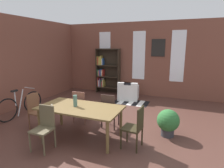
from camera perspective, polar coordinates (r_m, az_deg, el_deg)
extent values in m
plane|color=#523229|center=(5.10, -4.00, -14.14)|extent=(10.54, 10.54, 0.00)
cube|color=brown|center=(8.49, 8.19, 7.46)|extent=(7.94, 0.12, 3.20)
cube|color=white|center=(8.94, -2.13, 8.81)|extent=(0.55, 0.02, 2.08)
cube|color=white|center=(8.41, 8.11, 8.51)|extent=(0.55, 0.02, 2.08)
cube|color=white|center=(8.17, 19.29, 7.88)|extent=(0.55, 0.02, 2.08)
cube|color=brown|center=(4.60, -9.65, -7.10)|extent=(1.99, 1.03, 0.04)
cylinder|color=brown|center=(4.95, -21.12, -11.13)|extent=(0.07, 0.07, 0.73)
cylinder|color=brown|center=(4.03, -1.38, -15.75)|extent=(0.07, 0.07, 0.73)
cylinder|color=brown|center=(5.54, -15.22, -8.28)|extent=(0.07, 0.07, 0.73)
cylinder|color=brown|center=(4.73, 2.70, -11.41)|extent=(0.07, 0.07, 0.73)
cylinder|color=#4C7266|center=(4.62, -11.10, -5.02)|extent=(0.10, 0.10, 0.28)
cylinder|color=silver|center=(4.82, -17.83, -6.13)|extent=(0.04, 0.04, 0.04)
cube|color=brown|center=(5.46, -21.30, -8.02)|extent=(0.43, 0.43, 0.04)
cube|color=brown|center=(5.52, -22.82, -5.21)|extent=(0.05, 0.38, 0.50)
cylinder|color=brown|center=(5.31, -21.19, -11.32)|extent=(0.04, 0.04, 0.43)
cylinder|color=brown|center=(5.54, -18.45, -10.14)|extent=(0.04, 0.04, 0.43)
cylinder|color=brown|center=(5.56, -23.78, -10.46)|extent=(0.04, 0.04, 0.43)
cylinder|color=brown|center=(5.78, -21.05, -9.39)|extent=(0.04, 0.04, 0.43)
cube|color=brown|center=(5.58, -9.08, -6.92)|extent=(0.42, 0.42, 0.04)
cube|color=brown|center=(5.35, -10.12, -4.97)|extent=(0.38, 0.05, 0.50)
cylinder|color=brown|center=(5.73, -6.53, -8.84)|extent=(0.04, 0.04, 0.43)
cylinder|color=brown|center=(5.89, -9.72, -8.35)|extent=(0.04, 0.04, 0.43)
cylinder|color=brown|center=(5.43, -8.23, -10.07)|extent=(0.04, 0.04, 0.43)
cylinder|color=brown|center=(5.60, -11.54, -9.51)|extent=(0.04, 0.04, 0.43)
cube|color=#362621|center=(5.19, -0.50, -8.21)|extent=(0.41, 0.41, 0.04)
cube|color=#362621|center=(4.95, -1.28, -6.17)|extent=(0.38, 0.04, 0.50)
cylinder|color=#362621|center=(5.38, 2.02, -10.17)|extent=(0.04, 0.04, 0.43)
cylinder|color=#362621|center=(5.50, -1.59, -9.68)|extent=(0.04, 0.04, 0.43)
cylinder|color=#362621|center=(5.06, 0.69, -11.61)|extent=(0.04, 0.04, 0.43)
cylinder|color=#362621|center=(5.19, -3.12, -11.03)|extent=(0.04, 0.04, 0.43)
cube|color=brown|center=(4.37, -20.45, -12.99)|extent=(0.41, 0.41, 0.04)
cube|color=brown|center=(4.40, -19.09, -9.18)|extent=(0.38, 0.04, 0.50)
cylinder|color=brown|center=(4.47, -23.60, -16.03)|extent=(0.04, 0.04, 0.43)
cylinder|color=brown|center=(4.24, -19.95, -17.27)|extent=(0.04, 0.04, 0.43)
cylinder|color=brown|center=(4.70, -20.46, -14.35)|extent=(0.04, 0.04, 0.43)
cylinder|color=brown|center=(4.49, -16.86, -15.40)|extent=(0.04, 0.04, 0.43)
cube|color=#2E2716|center=(4.22, 6.05, -13.16)|extent=(0.43, 0.43, 0.04)
cube|color=#2E2716|center=(4.07, 8.61, -10.39)|extent=(0.06, 0.38, 0.50)
cylinder|color=#2E2716|center=(4.53, 4.61, -14.59)|extent=(0.04, 0.04, 0.43)
cylinder|color=#2E2716|center=(4.24, 2.71, -16.56)|extent=(0.04, 0.04, 0.43)
cylinder|color=#2E2716|center=(4.43, 9.09, -15.38)|extent=(0.04, 0.04, 0.43)
cylinder|color=#2E2716|center=(4.12, 7.51, -17.50)|extent=(0.04, 0.04, 0.43)
cube|color=#2D2319|center=(8.97, -4.45, 4.09)|extent=(0.04, 0.32, 2.06)
cube|color=#2D2319|center=(8.54, 2.14, 3.74)|extent=(0.04, 0.32, 2.06)
cube|color=#2D2319|center=(8.88, -0.84, 4.05)|extent=(1.13, 0.01, 2.06)
cube|color=#2D2319|center=(8.88, -1.21, -1.01)|extent=(1.09, 0.32, 0.04)
cube|color=#B22D28|center=(9.04, -4.17, 0.70)|extent=(0.04, 0.19, 0.43)
cube|color=white|center=(9.03, -3.84, 0.28)|extent=(0.05, 0.21, 0.30)
cube|color=#8C4C8C|center=(8.99, -3.49, 0.51)|extent=(0.04, 0.21, 0.38)
cube|color=#33724C|center=(8.98, -3.20, 0.27)|extent=(0.03, 0.26, 0.31)
cube|color=#B22D28|center=(8.96, -2.93, 0.07)|extent=(0.04, 0.22, 0.26)
cube|color=white|center=(8.93, -2.68, 0.52)|extent=(0.03, 0.24, 0.41)
cube|color=gold|center=(8.92, -2.45, 0.27)|extent=(0.04, 0.26, 0.33)
cube|color=#2D2319|center=(8.78, -1.23, 2.26)|extent=(1.09, 0.32, 0.04)
cube|color=#33724C|center=(8.96, -4.19, 3.45)|extent=(0.05, 0.17, 0.27)
cube|color=orange|center=(8.94, -3.87, 3.32)|extent=(0.04, 0.22, 0.24)
cube|color=#8C4C8C|center=(8.92, -3.61, 3.46)|extent=(0.04, 0.25, 0.29)
cube|color=#284C8C|center=(8.89, -3.31, 3.58)|extent=(0.03, 0.27, 0.33)
cube|color=white|center=(8.88, -3.05, 3.38)|extent=(0.03, 0.20, 0.27)
cube|color=orange|center=(8.86, -2.79, 3.40)|extent=(0.04, 0.16, 0.28)
cube|color=#B22D28|center=(8.84, -2.56, 3.47)|extent=(0.03, 0.23, 0.31)
cube|color=#2D2319|center=(8.71, -1.24, 5.60)|extent=(1.09, 0.32, 0.04)
cube|color=gold|center=(8.90, -4.29, 7.10)|extent=(0.03, 0.22, 0.39)
cube|color=#B22D28|center=(8.88, -4.06, 6.95)|extent=(0.03, 0.25, 0.35)
cube|color=gold|center=(8.86, -3.80, 6.96)|extent=(0.04, 0.23, 0.35)
cube|color=gold|center=(8.84, -3.53, 7.08)|extent=(0.04, 0.22, 0.39)
cube|color=gold|center=(8.82, -3.22, 7.19)|extent=(0.05, 0.18, 0.43)
cube|color=white|center=(8.80, -2.90, 6.66)|extent=(0.04, 0.17, 0.27)
cube|color=#284C8C|center=(8.78, -2.66, 6.82)|extent=(0.03, 0.20, 0.32)
cube|color=#2D2319|center=(8.66, -1.26, 10.55)|extent=(1.09, 0.32, 0.04)
cube|color=white|center=(7.90, 5.02, -3.10)|extent=(0.91, 0.91, 0.40)
cube|color=white|center=(7.50, 4.72, -0.95)|extent=(0.82, 0.28, 0.35)
cube|color=white|center=(7.80, 7.53, -1.28)|extent=(0.23, 0.73, 0.15)
cube|color=white|center=(7.89, 2.61, -1.04)|extent=(0.23, 0.73, 0.15)
cube|color=black|center=(7.48, 4.74, 0.06)|extent=(0.30, 0.21, 0.08)
torus|color=black|center=(6.37, -29.21, -6.98)|extent=(0.08, 0.72, 0.72)
torus|color=black|center=(6.94, -22.83, -4.94)|extent=(0.08, 0.72, 0.72)
cylinder|color=silver|center=(6.62, -25.96, -5.10)|extent=(0.05, 0.30, 0.83)
cylinder|color=silver|center=(6.47, -27.28, -3.94)|extent=(0.04, 0.04, 0.45)
cube|color=black|center=(6.41, -27.48, -1.87)|extent=(0.09, 0.20, 0.05)
cylinder|color=silver|center=(6.76, -23.77, -1.07)|extent=(0.44, 0.05, 0.02)
cylinder|color=#333338|center=(5.03, 16.44, -13.80)|extent=(0.32, 0.32, 0.19)
sphere|color=#2D6B33|center=(4.91, 16.65, -10.50)|extent=(0.55, 0.55, 0.55)
cube|color=black|center=(7.65, 1.63, -5.09)|extent=(0.19, 0.79, 0.01)
cube|color=white|center=(7.59, 3.01, -5.24)|extent=(0.19, 0.79, 0.01)
cube|color=black|center=(7.53, 4.40, -5.40)|extent=(0.19, 0.79, 0.01)
cube|color=white|center=(7.48, 5.82, -5.55)|extent=(0.19, 0.79, 0.01)
cube|color=black|center=(7.43, 7.25, -5.70)|extent=(0.19, 0.79, 0.01)
cube|color=white|center=(7.39, 8.71, -5.85)|extent=(0.19, 0.79, 0.01)
cube|color=black|center=(7.35, 10.18, -6.00)|extent=(0.19, 0.79, 0.01)
cube|color=black|center=(8.23, 13.83, 10.60)|extent=(0.56, 0.03, 0.72)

